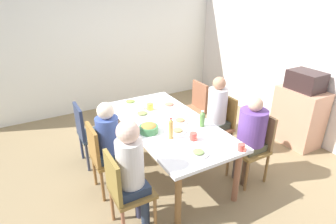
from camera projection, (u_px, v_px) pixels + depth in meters
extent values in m
plane|color=#877251|center=(168.00, 169.00, 3.85)|extent=(6.06, 6.06, 0.00)
cube|color=silver|center=(302.00, 56.00, 4.39)|extent=(5.29, 0.12, 2.60)
cube|color=white|center=(103.00, 43.00, 5.35)|extent=(0.12, 5.00, 2.60)
cube|color=white|center=(168.00, 124.00, 3.55)|extent=(2.02, 0.98, 0.04)
cylinder|color=brown|center=(117.00, 127.00, 4.25)|extent=(0.07, 0.07, 0.68)
cylinder|color=brown|center=(178.00, 200.00, 2.81)|extent=(0.07, 0.07, 0.68)
cylinder|color=#8D5740|center=(162.00, 116.00, 4.60)|extent=(0.07, 0.07, 0.68)
cylinder|color=brown|center=(237.00, 176.00, 3.16)|extent=(0.07, 0.07, 0.68)
cube|color=#304153|center=(95.00, 134.00, 3.85)|extent=(0.40, 0.40, 0.04)
cylinder|color=#283152|center=(82.00, 146.00, 4.00)|extent=(0.04, 0.04, 0.43)
cylinder|color=#35394B|center=(88.00, 157.00, 3.73)|extent=(0.04, 0.04, 0.43)
cylinder|color=navy|center=(104.00, 140.00, 4.15)|extent=(0.04, 0.04, 0.43)
cylinder|color=#343D56|center=(112.00, 151.00, 3.88)|extent=(0.04, 0.04, 0.43)
cube|color=#293350|center=(79.00, 122.00, 3.67)|extent=(0.38, 0.04, 0.45)
cube|color=olive|center=(132.00, 192.00, 2.78)|extent=(0.40, 0.40, 0.04)
cylinder|color=#96623C|center=(112.00, 204.00, 2.93)|extent=(0.04, 0.04, 0.43)
cylinder|color=olive|center=(141.00, 193.00, 3.08)|extent=(0.04, 0.04, 0.43)
cylinder|color=olive|center=(155.00, 214.00, 2.81)|extent=(0.04, 0.04, 0.43)
cube|color=olive|center=(113.00, 178.00, 2.60)|extent=(0.38, 0.04, 0.45)
cylinder|color=#33344D|center=(139.00, 200.00, 2.98)|extent=(0.09, 0.09, 0.45)
cylinder|color=#273348|center=(145.00, 210.00, 2.85)|extent=(0.09, 0.09, 0.45)
cube|color=#253249|center=(132.00, 187.00, 2.75)|extent=(0.30, 0.30, 0.10)
cylinder|color=silver|center=(130.00, 163.00, 2.63)|extent=(0.27, 0.27, 0.48)
sphere|color=beige|center=(128.00, 132.00, 2.49)|extent=(0.22, 0.22, 0.22)
cube|color=olive|center=(249.00, 150.00, 3.48)|extent=(0.40, 0.40, 0.04)
cylinder|color=olive|center=(266.00, 168.00, 3.52)|extent=(0.04, 0.04, 0.43)
cylinder|color=#966138|center=(247.00, 155.00, 3.79)|extent=(0.04, 0.04, 0.43)
cylinder|color=brown|center=(246.00, 176.00, 3.37)|extent=(0.04, 0.04, 0.43)
cylinder|color=olive|center=(228.00, 162.00, 3.63)|extent=(0.04, 0.04, 0.43)
cube|color=olive|center=(262.00, 130.00, 3.46)|extent=(0.38, 0.04, 0.45)
cylinder|color=brown|center=(246.00, 170.00, 3.46)|extent=(0.09, 0.09, 0.45)
cylinder|color=#534744|center=(237.00, 163.00, 3.59)|extent=(0.09, 0.09, 0.45)
cube|color=brown|center=(250.00, 146.00, 3.46)|extent=(0.30, 0.30, 0.10)
cylinder|color=#603D8C|center=(252.00, 127.00, 3.34)|extent=(0.34, 0.34, 0.44)
sphere|color=tan|center=(256.00, 104.00, 3.22)|extent=(0.17, 0.17, 0.17)
cube|color=#875F40|center=(190.00, 111.00, 4.55)|extent=(0.40, 0.40, 0.04)
cylinder|color=brown|center=(204.00, 125.00, 4.58)|extent=(0.04, 0.04, 0.43)
cylinder|color=#905D2F|center=(192.00, 117.00, 4.85)|extent=(0.04, 0.04, 0.43)
cylinder|color=brown|center=(187.00, 130.00, 4.43)|extent=(0.04, 0.04, 0.43)
cylinder|color=olive|center=(176.00, 122.00, 4.70)|extent=(0.04, 0.04, 0.43)
cube|color=#90583E|center=(200.00, 96.00, 4.53)|extent=(0.38, 0.04, 0.45)
cube|color=olive|center=(110.00, 158.00, 3.31)|extent=(0.40, 0.40, 0.04)
cylinder|color=olive|center=(94.00, 170.00, 3.47)|extent=(0.04, 0.04, 0.43)
cylinder|color=brown|center=(103.00, 186.00, 3.20)|extent=(0.04, 0.04, 0.43)
cylinder|color=brown|center=(120.00, 163.00, 3.62)|extent=(0.04, 0.04, 0.43)
cylinder|color=olive|center=(130.00, 177.00, 3.35)|extent=(0.04, 0.04, 0.43)
cube|color=olive|center=(93.00, 145.00, 3.13)|extent=(0.38, 0.04, 0.45)
cylinder|color=#333C4D|center=(117.00, 167.00, 3.51)|extent=(0.09, 0.09, 0.45)
cylinder|color=#293B44|center=(122.00, 174.00, 3.38)|extent=(0.09, 0.09, 0.45)
cube|color=#253546|center=(110.00, 154.00, 3.29)|extent=(0.30, 0.30, 0.10)
cylinder|color=#3D549F|center=(108.00, 135.00, 3.18)|extent=(0.26, 0.26, 0.43)
sphere|color=beige|center=(105.00, 111.00, 3.05)|extent=(0.19, 0.19, 0.19)
cube|color=#955B3F|center=(216.00, 128.00, 4.01)|extent=(0.40, 0.40, 0.04)
cylinder|color=olive|center=(231.00, 144.00, 4.05)|extent=(0.04, 0.04, 0.43)
cylinder|color=olive|center=(216.00, 134.00, 4.32)|extent=(0.04, 0.04, 0.43)
cylinder|color=brown|center=(212.00, 150.00, 3.90)|extent=(0.04, 0.04, 0.43)
cylinder|color=olive|center=(198.00, 139.00, 4.17)|extent=(0.04, 0.04, 0.43)
cube|color=olive|center=(227.00, 111.00, 4.00)|extent=(0.38, 0.04, 0.45)
cylinder|color=#37363B|center=(212.00, 145.00, 4.00)|extent=(0.09, 0.09, 0.45)
cylinder|color=#494046|center=(206.00, 140.00, 4.12)|extent=(0.09, 0.09, 0.45)
cube|color=#3F463C|center=(216.00, 124.00, 3.99)|extent=(0.30, 0.30, 0.10)
cylinder|color=silver|center=(217.00, 105.00, 3.87)|extent=(0.27, 0.27, 0.49)
sphere|color=#AC795A|center=(219.00, 83.00, 3.73)|extent=(0.18, 0.18, 0.18)
cylinder|color=silver|center=(169.00, 105.00, 4.03)|extent=(0.24, 0.24, 0.01)
ellipsoid|color=#CA765B|center=(169.00, 104.00, 4.03)|extent=(0.13, 0.13, 0.02)
cylinder|color=silver|center=(130.00, 102.00, 4.14)|extent=(0.24, 0.24, 0.01)
ellipsoid|color=olive|center=(130.00, 101.00, 4.13)|extent=(0.13, 0.13, 0.02)
cylinder|color=white|center=(178.00, 131.00, 3.32)|extent=(0.21, 0.21, 0.01)
ellipsoid|color=tan|center=(178.00, 130.00, 3.31)|extent=(0.12, 0.12, 0.02)
cylinder|color=silver|center=(142.00, 114.00, 3.75)|extent=(0.24, 0.24, 0.01)
ellipsoid|color=#7E9150|center=(142.00, 113.00, 3.74)|extent=(0.13, 0.13, 0.02)
cylinder|color=white|center=(180.00, 121.00, 3.57)|extent=(0.22, 0.22, 0.01)
ellipsoid|color=tan|center=(180.00, 120.00, 3.56)|extent=(0.12, 0.12, 0.02)
cylinder|color=white|center=(198.00, 153.00, 2.89)|extent=(0.22, 0.22, 0.01)
ellipsoid|color=#7A9755|center=(198.00, 152.00, 2.88)|extent=(0.12, 0.12, 0.02)
cylinder|color=#45864D|center=(149.00, 129.00, 3.30)|extent=(0.23, 0.23, 0.08)
ellipsoid|color=#B37738|center=(149.00, 126.00, 3.28)|extent=(0.18, 0.18, 0.04)
cylinder|color=#EABF45|center=(150.00, 107.00, 3.89)|extent=(0.09, 0.09, 0.10)
torus|color=yellow|center=(152.00, 108.00, 3.84)|extent=(0.05, 0.01, 0.05)
cylinder|color=#C64C44|center=(241.00, 147.00, 2.94)|extent=(0.08, 0.08, 0.07)
torus|color=#D4543E|center=(245.00, 150.00, 2.90)|extent=(0.05, 0.01, 0.05)
cylinder|color=white|center=(142.00, 106.00, 3.93)|extent=(0.08, 0.08, 0.08)
torus|color=white|center=(143.00, 107.00, 3.89)|extent=(0.05, 0.01, 0.05)
cylinder|color=#D34E45|center=(193.00, 136.00, 3.14)|extent=(0.08, 0.08, 0.09)
torus|color=#CC5346|center=(196.00, 138.00, 3.09)|extent=(0.05, 0.01, 0.05)
cylinder|color=white|center=(160.00, 99.00, 4.18)|extent=(0.09, 0.09, 0.09)
torus|color=white|center=(161.00, 100.00, 4.13)|extent=(0.05, 0.01, 0.05)
cylinder|color=#54843E|center=(202.00, 120.00, 3.42)|extent=(0.06, 0.06, 0.17)
cone|color=#507D3C|center=(203.00, 113.00, 3.38)|extent=(0.06, 0.06, 0.03)
cylinder|color=silver|center=(203.00, 111.00, 3.37)|extent=(0.03, 0.03, 0.01)
cylinder|color=#C29446|center=(171.00, 130.00, 3.14)|extent=(0.05, 0.05, 0.22)
cone|color=gold|center=(171.00, 120.00, 3.09)|extent=(0.05, 0.05, 0.03)
cylinder|color=red|center=(171.00, 118.00, 3.08)|extent=(0.03, 0.03, 0.01)
cube|color=tan|center=(298.00, 117.00, 4.33)|extent=(0.70, 0.44, 0.90)
cube|color=#2F2020|center=(306.00, 81.00, 4.09)|extent=(0.48, 0.36, 0.28)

